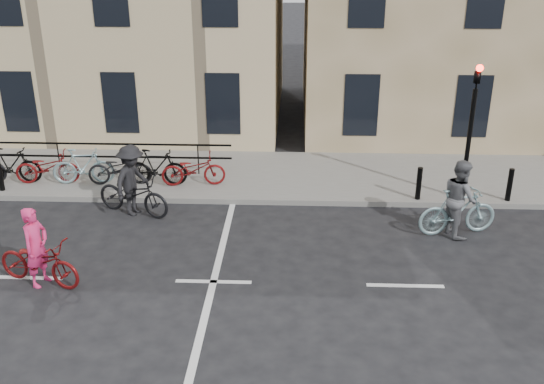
{
  "coord_description": "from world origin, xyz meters",
  "views": [
    {
      "loc": [
        1.67,
        -10.92,
        6.66
      ],
      "look_at": [
        1.14,
        2.31,
        1.1
      ],
      "focal_mm": 40.0,
      "sensor_mm": 36.0,
      "label": 1
    }
  ],
  "objects_px": {
    "traffic_light": "(472,116)",
    "cyclist_dark": "(133,187)",
    "cyclist_grey": "(459,205)",
    "cyclist_pink": "(38,258)"
  },
  "relations": [
    {
      "from": "cyclist_grey",
      "to": "cyclist_dark",
      "type": "bearing_deg",
      "value": 72.08
    },
    {
      "from": "cyclist_grey",
      "to": "traffic_light",
      "type": "bearing_deg",
      "value": -29.68
    },
    {
      "from": "cyclist_pink",
      "to": "cyclist_dark",
      "type": "distance_m",
      "value": 3.69
    },
    {
      "from": "cyclist_pink",
      "to": "cyclist_grey",
      "type": "bearing_deg",
      "value": -56.46
    },
    {
      "from": "cyclist_pink",
      "to": "cyclist_dark",
      "type": "xyz_separation_m",
      "value": [
        1.07,
        3.52,
        0.14
      ]
    },
    {
      "from": "traffic_light",
      "to": "cyclist_dark",
      "type": "xyz_separation_m",
      "value": [
        -8.7,
        -1.01,
        -1.72
      ]
    },
    {
      "from": "traffic_light",
      "to": "cyclist_pink",
      "type": "distance_m",
      "value": 10.93
    },
    {
      "from": "traffic_light",
      "to": "cyclist_dark",
      "type": "height_order",
      "value": "traffic_light"
    },
    {
      "from": "cyclist_grey",
      "to": "cyclist_dark",
      "type": "height_order",
      "value": "cyclist_grey"
    },
    {
      "from": "cyclist_dark",
      "to": "traffic_light",
      "type": "bearing_deg",
      "value": -61.7
    }
  ]
}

